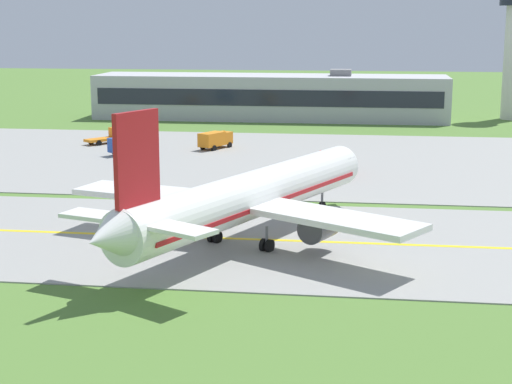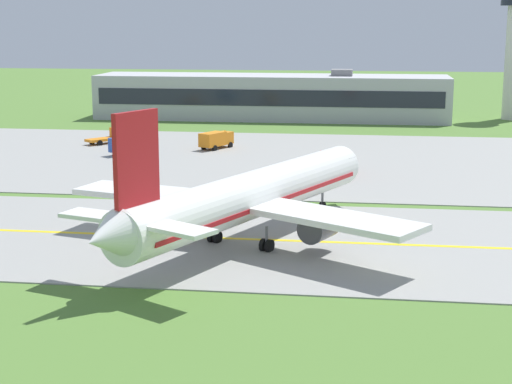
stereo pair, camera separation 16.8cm
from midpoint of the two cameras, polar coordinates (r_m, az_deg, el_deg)
name	(u,v)px [view 1 (the left image)]	position (r m, az deg, el deg)	size (l,w,h in m)	color
ground_plane	(255,240)	(70.65, -0.17, -3.42)	(500.00, 500.00, 0.00)	#517A33
taxiway_strip	(255,240)	(70.64, -0.17, -3.38)	(240.00, 28.00, 0.10)	gray
apron_pad	(370,162)	(111.07, 7.93, 2.13)	(140.00, 52.00, 0.10)	gray
taxiway_centreline	(255,239)	(70.62, -0.17, -3.34)	(220.00, 0.60, 0.01)	yellow
airplane_lead	(250,196)	(68.75, -0.51, -0.30)	(31.03, 37.54, 12.70)	white
service_truck_baggage	(330,163)	(100.96, 5.14, 2.07)	(2.94, 6.22, 2.60)	red
service_truck_fuel	(129,144)	(116.98, -8.95, 3.32)	(5.42, 5.92, 2.60)	#264CA5
service_truck_catering	(215,139)	(120.94, -2.91, 3.73)	(4.58, 6.27, 2.60)	orange
service_truck_pushback	(110,136)	(128.65, -10.21, 3.89)	(5.52, 6.33, 2.59)	orange
terminal_building	(271,97)	(159.24, 1.00, 6.69)	(67.88, 13.68, 9.66)	#B2B2B7
traffic_cone_near_edge	(176,201)	(84.98, -5.66, -0.64)	(0.44, 0.44, 0.60)	orange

